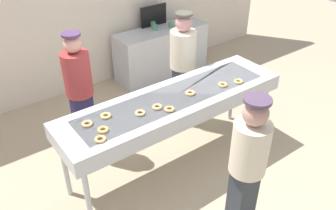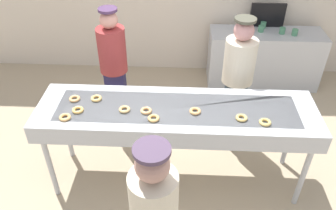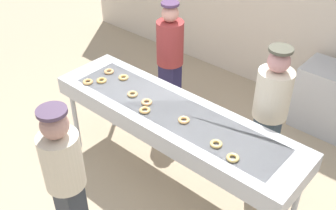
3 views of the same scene
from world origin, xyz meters
name	(u,v)px [view 3 (image 3 of 3)]	position (x,y,z in m)	size (l,w,h in m)	color
ground_plane	(173,182)	(0.00, 0.00, 0.00)	(16.00, 16.00, 0.00)	tan
fryer_conveyor	(173,119)	(0.00, 0.00, 0.90)	(2.77, 0.74, 1.00)	#B7BABF
glazed_donut_0	(133,94)	(-0.50, -0.07, 1.01)	(0.11, 0.11, 0.03)	#DCB06D
glazed_donut_1	(216,144)	(0.62, -0.14, 1.01)	(0.11, 0.11, 0.03)	#DFB965
glazed_donut_2	(145,110)	(-0.21, -0.19, 1.01)	(0.11, 0.11, 0.03)	#E1AC60
glazed_donut_3	(184,120)	(0.18, -0.06, 1.01)	(0.11, 0.11, 0.03)	#EBAD65
glazed_donut_4	(123,77)	(-0.82, 0.10, 1.01)	(0.11, 0.11, 0.03)	#EEBB68
glazed_donut_5	(109,71)	(-1.04, 0.09, 1.01)	(0.11, 0.11, 0.03)	#E3AB6C
glazed_donut_6	(233,158)	(0.83, -0.19, 1.01)	(0.11, 0.11, 0.03)	#DDB863
glazed_donut_7	(102,80)	(-0.95, -0.10, 1.01)	(0.11, 0.11, 0.03)	#EEB75C
glazed_donut_8	(88,82)	(-1.04, -0.22, 1.01)	(0.11, 0.11, 0.03)	#EAB065
glazed_donut_9	(147,102)	(-0.29, -0.08, 1.01)	(0.11, 0.11, 0.03)	#E6AC6D
worker_baker	(170,59)	(-0.78, 0.85, 0.94)	(0.33, 0.33, 1.67)	#211E46
worker_assistant	(270,110)	(0.68, 0.71, 0.95)	(0.36, 0.36, 1.65)	#2A3948
customer_waiting	(66,179)	(-0.12, -1.23, 0.93)	(0.33, 0.33, 1.63)	#2C313A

